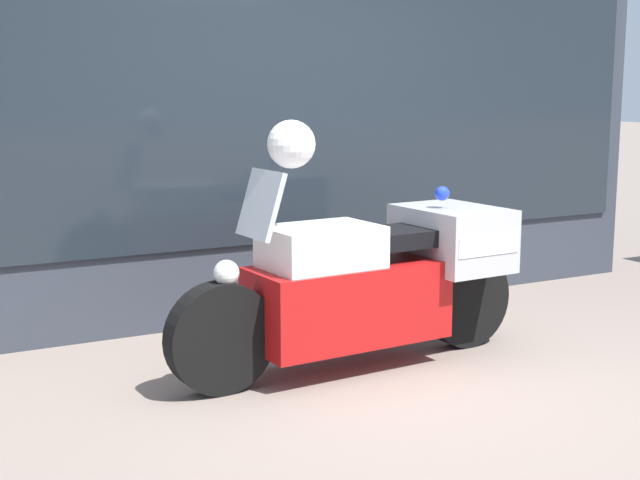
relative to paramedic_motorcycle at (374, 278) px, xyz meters
name	(u,v)px	position (x,y,z in m)	size (l,w,h in m)	color
ground_plane	(417,393)	(-0.07, -0.56, -0.52)	(60.00, 60.00, 0.00)	gray
shop_building	(195,47)	(-0.54, 1.44, 1.37)	(6.68, 0.55, 3.77)	#333842
window_display	(315,247)	(0.39, 1.47, -0.08)	(5.16, 0.30, 1.81)	slate
paramedic_motorcycle	(374,278)	(0.00, 0.00, 0.00)	(2.32, 0.71, 1.19)	black
white_helmet	(291,144)	(-0.56, -0.03, 0.80)	(0.26, 0.26, 0.26)	white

